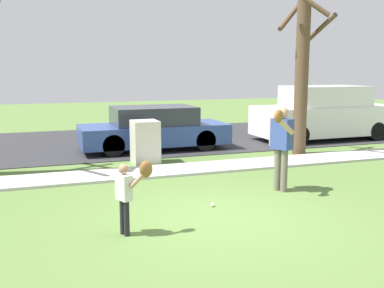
{
  "coord_description": "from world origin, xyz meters",
  "views": [
    {
      "loc": [
        -2.87,
        -6.71,
        2.49
      ],
      "look_at": [
        0.11,
        1.65,
        1.0
      ],
      "focal_mm": 42.04,
      "sensor_mm": 36.0,
      "label": 1
    }
  ],
  "objects_px": {
    "street_tree_near": "(303,55)",
    "parked_van_white": "(324,114)",
    "person_adult": "(281,140)",
    "baseball": "(213,205)",
    "parked_wagon_blue": "(154,129)",
    "person_child": "(129,188)",
    "utility_cabinet": "(145,142)"
  },
  "relations": [
    {
      "from": "person_adult",
      "to": "person_child",
      "type": "distance_m",
      "value": 3.69
    },
    {
      "from": "person_child",
      "to": "baseball",
      "type": "relative_size",
      "value": 15.32
    },
    {
      "from": "person_adult",
      "to": "baseball",
      "type": "relative_size",
      "value": 23.66
    },
    {
      "from": "person_adult",
      "to": "street_tree_near",
      "type": "distance_m",
      "value": 4.7
    },
    {
      "from": "person_adult",
      "to": "person_child",
      "type": "bearing_deg",
      "value": 0.29
    },
    {
      "from": "person_adult",
      "to": "street_tree_near",
      "type": "bearing_deg",
      "value": -149.6
    },
    {
      "from": "baseball",
      "to": "parked_van_white",
      "type": "relative_size",
      "value": 0.01
    },
    {
      "from": "street_tree_near",
      "to": "parked_van_white",
      "type": "distance_m",
      "value": 3.71
    },
    {
      "from": "baseball",
      "to": "parked_wagon_blue",
      "type": "height_order",
      "value": "parked_wagon_blue"
    },
    {
      "from": "person_adult",
      "to": "baseball",
      "type": "xyz_separation_m",
      "value": [
        -1.7,
        -0.52,
        -1.04
      ]
    },
    {
      "from": "person_child",
      "to": "utility_cabinet",
      "type": "distance_m",
      "value": 5.2
    },
    {
      "from": "street_tree_near",
      "to": "person_child",
      "type": "bearing_deg",
      "value": -141.66
    },
    {
      "from": "parked_wagon_blue",
      "to": "person_child",
      "type": "bearing_deg",
      "value": -107.68
    },
    {
      "from": "person_child",
      "to": "baseball",
      "type": "bearing_deg",
      "value": 4.95
    },
    {
      "from": "person_child",
      "to": "utility_cabinet",
      "type": "xyz_separation_m",
      "value": [
        1.46,
        4.99,
        -0.15
      ]
    },
    {
      "from": "street_tree_near",
      "to": "parked_wagon_blue",
      "type": "xyz_separation_m",
      "value": [
        -3.87,
        2.1,
        -2.22
      ]
    },
    {
      "from": "street_tree_near",
      "to": "person_adult",
      "type": "bearing_deg",
      "value": -127.9
    },
    {
      "from": "utility_cabinet",
      "to": "parked_van_white",
      "type": "xyz_separation_m",
      "value": [
        6.96,
        1.89,
        0.33
      ]
    },
    {
      "from": "utility_cabinet",
      "to": "street_tree_near",
      "type": "xyz_separation_m",
      "value": [
        4.61,
        -0.19,
        2.3
      ]
    },
    {
      "from": "person_adult",
      "to": "parked_van_white",
      "type": "relative_size",
      "value": 0.35
    },
    {
      "from": "person_child",
      "to": "street_tree_near",
      "type": "xyz_separation_m",
      "value": [
        6.07,
        4.8,
        2.15
      ]
    },
    {
      "from": "person_child",
      "to": "person_adult",
      "type": "bearing_deg",
      "value": 0.29
    },
    {
      "from": "baseball",
      "to": "street_tree_near",
      "type": "xyz_separation_m",
      "value": [
        4.36,
        3.94,
        2.84
      ]
    },
    {
      "from": "person_child",
      "to": "parked_wagon_blue",
      "type": "height_order",
      "value": "parked_wagon_blue"
    },
    {
      "from": "street_tree_near",
      "to": "parked_wagon_blue",
      "type": "distance_m",
      "value": 4.93
    },
    {
      "from": "person_child",
      "to": "street_tree_near",
      "type": "distance_m",
      "value": 8.03
    },
    {
      "from": "utility_cabinet",
      "to": "parked_wagon_blue",
      "type": "bearing_deg",
      "value": 68.89
    },
    {
      "from": "baseball",
      "to": "parked_wagon_blue",
      "type": "xyz_separation_m",
      "value": [
        0.49,
        6.04,
        0.62
      ]
    },
    {
      "from": "person_child",
      "to": "baseball",
      "type": "xyz_separation_m",
      "value": [
        1.71,
        0.86,
        -0.69
      ]
    },
    {
      "from": "parked_van_white",
      "to": "person_adult",
      "type": "bearing_deg",
      "value": -132.33
    },
    {
      "from": "person_child",
      "to": "parked_van_white",
      "type": "relative_size",
      "value": 0.23
    },
    {
      "from": "parked_wagon_blue",
      "to": "parked_van_white",
      "type": "bearing_deg",
      "value": -0.1
    }
  ]
}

